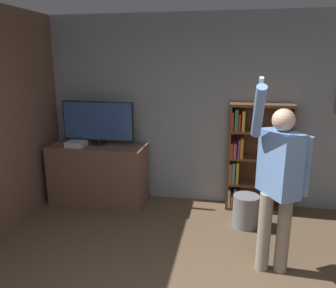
# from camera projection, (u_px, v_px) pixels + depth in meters

# --- Properties ---
(wall_back) EXTENTS (6.63, 0.09, 2.70)m
(wall_back) POSITION_uv_depth(u_px,v_px,m) (207.00, 111.00, 4.68)
(wall_back) COLOR gray
(wall_back) RESTS_ON ground_plane
(tv_ledge) EXTENTS (1.38, 0.57, 0.87)m
(tv_ledge) POSITION_uv_depth(u_px,v_px,m) (99.00, 174.00, 4.82)
(tv_ledge) COLOR brown
(tv_ledge) RESTS_ON ground_plane
(television) EXTENTS (1.06, 0.22, 0.63)m
(television) POSITION_uv_depth(u_px,v_px,m) (98.00, 122.00, 4.69)
(television) COLOR black
(television) RESTS_ON tv_ledge
(game_console) EXTENTS (0.26, 0.23, 0.08)m
(game_console) POSITION_uv_depth(u_px,v_px,m) (76.00, 144.00, 4.64)
(game_console) COLOR silver
(game_console) RESTS_ON tv_ledge
(bookshelf) EXTENTS (0.85, 0.28, 1.50)m
(bookshelf) POSITION_uv_depth(u_px,v_px,m) (252.00, 158.00, 4.54)
(bookshelf) COLOR brown
(bookshelf) RESTS_ON ground_plane
(person) EXTENTS (0.56, 0.55, 1.93)m
(person) POSITION_uv_depth(u_px,v_px,m) (279.00, 178.00, 3.08)
(person) COLOR gray
(person) RESTS_ON ground_plane
(waste_bin) EXTENTS (0.33, 0.33, 0.41)m
(waste_bin) POSITION_uv_depth(u_px,v_px,m) (246.00, 211.00, 4.16)
(waste_bin) COLOR gray
(waste_bin) RESTS_ON ground_plane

